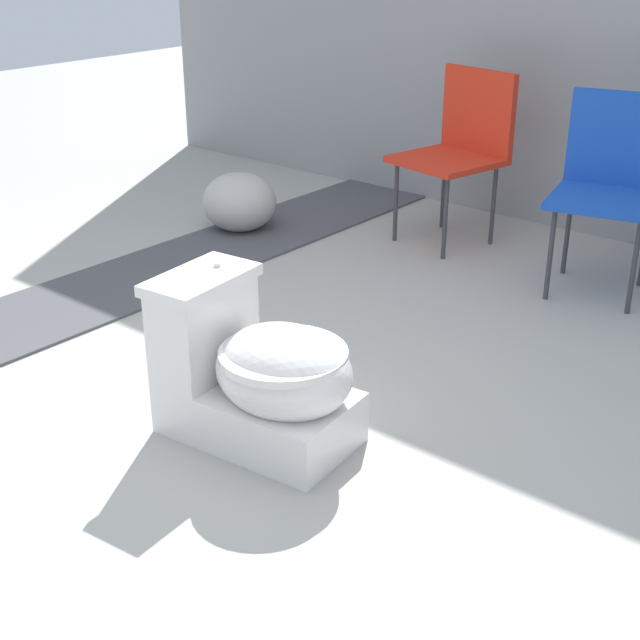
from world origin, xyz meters
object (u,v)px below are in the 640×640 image
(folding_chair_left, at_px, (462,139))
(folding_chair_middle, at_px, (613,173))
(toilet, at_px, (259,375))
(boulder_near, at_px, (239,202))

(folding_chair_left, distance_m, folding_chair_middle, 0.83)
(toilet, distance_m, folding_chair_middle, 1.94)
(toilet, height_order, boulder_near, toilet)
(folding_chair_left, xyz_separation_m, folding_chair_middle, (0.82, -0.13, 0.00))
(toilet, bearing_deg, folding_chair_left, 98.83)
(folding_chair_left, bearing_deg, folding_chair_middle, 92.40)
(folding_chair_left, bearing_deg, boulder_near, -45.50)
(toilet, bearing_deg, boulder_near, 130.17)
(toilet, bearing_deg, folding_chair_middle, 75.44)
(folding_chair_left, xyz_separation_m, boulder_near, (-0.94, -0.61, -0.36))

